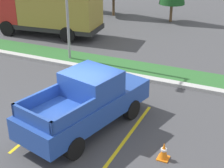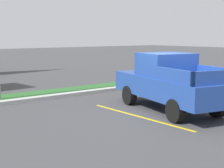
% 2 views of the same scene
% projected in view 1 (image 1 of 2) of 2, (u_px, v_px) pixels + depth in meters
% --- Properties ---
extents(ground_plane, '(120.00, 120.00, 0.00)m').
position_uv_depth(ground_plane, '(75.00, 127.00, 12.28)').
color(ground_plane, '#424244').
extents(parking_line_near, '(0.12, 4.80, 0.01)m').
position_uv_depth(parking_line_near, '(51.00, 118.00, 12.80)').
color(parking_line_near, yellow).
rests_on(parking_line_near, ground).
extents(parking_line_far, '(0.12, 4.80, 0.01)m').
position_uv_depth(parking_line_far, '(127.00, 138.00, 11.63)').
color(parking_line_far, yellow).
rests_on(parking_line_far, ground).
extents(curb_strip, '(56.00, 0.40, 0.15)m').
position_uv_depth(curb_strip, '(127.00, 75.00, 16.36)').
color(curb_strip, '#B2B2AD').
rests_on(curb_strip, ground).
extents(grass_median, '(56.00, 1.80, 0.06)m').
position_uv_depth(grass_median, '(136.00, 68.00, 17.28)').
color(grass_median, '#2D662D').
rests_on(grass_median, ground).
extents(pickup_truck_main, '(3.06, 5.52, 2.10)m').
position_uv_depth(pickup_truck_main, '(87.00, 102.00, 11.81)').
color(pickup_truck_main, black).
rests_on(pickup_truck_main, ground).
extents(cargo_truck_distant, '(6.99, 3.07, 3.40)m').
position_uv_depth(cargo_truck_distant, '(51.00, 7.00, 21.85)').
color(cargo_truck_distant, black).
rests_on(cargo_truck_distant, ground).
extents(traffic_cone, '(0.36, 0.36, 0.60)m').
position_uv_depth(traffic_cone, '(164.00, 151.00, 10.46)').
color(traffic_cone, orange).
rests_on(traffic_cone, ground).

